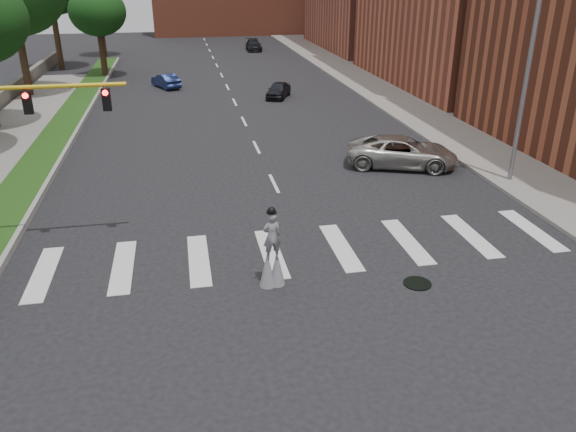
% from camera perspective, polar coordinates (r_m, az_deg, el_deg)
% --- Properties ---
extents(ground_plane, '(160.00, 160.00, 0.00)m').
position_cam_1_polar(ground_plane, '(19.47, 2.52, -4.81)').
color(ground_plane, black).
rests_on(ground_plane, ground).
extents(grass_median, '(2.00, 60.00, 0.25)m').
position_cam_1_polar(grass_median, '(38.46, -21.95, 8.28)').
color(grass_median, '#1B3F12').
rests_on(grass_median, ground).
extents(median_curb, '(0.20, 60.00, 0.28)m').
position_cam_1_polar(median_curb, '(38.27, -20.41, 8.47)').
color(median_curb, gray).
rests_on(median_curb, ground).
extents(sidewalk_right, '(5.00, 90.00, 0.18)m').
position_cam_1_polar(sidewalk_right, '(45.72, 10.81, 11.78)').
color(sidewalk_right, slate).
rests_on(sidewalk_right, ground).
extents(manhole, '(0.90, 0.90, 0.04)m').
position_cam_1_polar(manhole, '(18.70, 13.00, -6.69)').
color(manhole, black).
rests_on(manhole, ground).
extents(streetlight, '(2.05, 0.20, 9.00)m').
position_cam_1_polar(streetlight, '(27.46, 22.89, 12.75)').
color(streetlight, slate).
rests_on(streetlight, ground).
extents(traffic_signal, '(5.30, 0.23, 6.20)m').
position_cam_1_polar(traffic_signal, '(21.05, -26.49, 7.10)').
color(traffic_signal, black).
rests_on(traffic_signal, ground).
extents(stilt_performer, '(0.84, 0.56, 2.72)m').
position_cam_1_polar(stilt_performer, '(17.71, -1.63, -4.14)').
color(stilt_performer, black).
rests_on(stilt_performer, ground).
extents(suv_crossing, '(6.07, 4.28, 1.54)m').
position_cam_1_polar(suv_crossing, '(29.34, 11.54, 6.40)').
color(suv_crossing, '#B2B0A8').
rests_on(suv_crossing, ground).
extents(car_near, '(2.74, 3.81, 1.20)m').
position_cam_1_polar(car_near, '(45.10, -0.98, 12.69)').
color(car_near, black).
rests_on(car_near, ground).
extents(car_mid, '(2.63, 3.83, 1.19)m').
position_cam_1_polar(car_mid, '(50.09, -12.31, 13.28)').
color(car_mid, navy).
rests_on(car_mid, ground).
extents(car_far, '(1.96, 4.47, 1.28)m').
position_cam_1_polar(car_far, '(72.61, -3.51, 16.93)').
color(car_far, black).
rests_on(car_far, ground).
extents(tree_6, '(5.03, 5.03, 7.96)m').
position_cam_1_polar(tree_6, '(55.88, -18.80, 19.03)').
color(tree_6, black).
rests_on(tree_6, ground).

